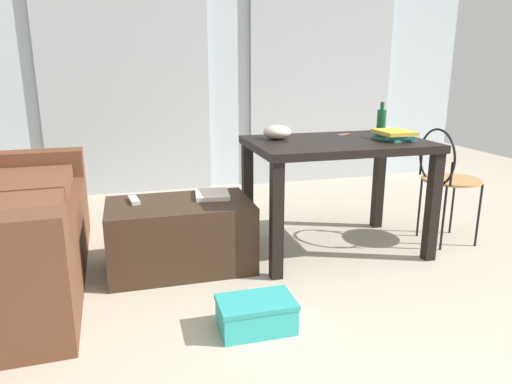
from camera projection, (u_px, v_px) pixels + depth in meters
name	position (u px, v px, depth m)	size (l,w,h in m)	color
ground_plane	(297.00, 256.00, 3.13)	(8.15, 8.15, 0.00)	#B2A893
wall_back	(228.00, 65.00, 4.76)	(5.28, 0.10, 2.50)	silver
curtains	(230.00, 82.00, 4.72)	(3.61, 0.03, 2.16)	#B2B7BC
coffee_table	(180.00, 235.00, 2.92)	(0.88, 0.53, 0.43)	#382619
craft_table	(337.00, 157.00, 3.10)	(1.15, 0.78, 0.76)	black
wire_chair	(444.00, 172.00, 3.26)	(0.40, 0.40, 0.83)	#B7844C
bottle_near	(381.00, 120.00, 3.48)	(0.07, 0.07, 0.22)	#195B2D
bowl	(277.00, 132.00, 3.11)	(0.19, 0.19, 0.09)	beige
book_stack	(394.00, 135.00, 3.09)	(0.23, 0.29, 0.06)	#2D7F56
scissors	(346.00, 134.00, 3.34)	(0.11, 0.07, 0.00)	#9EA0A5
tv_remote_primary	(134.00, 200.00, 2.87)	(0.05, 0.17, 0.02)	#B7B7B2
magazine	(212.00, 195.00, 2.98)	(0.21, 0.24, 0.03)	silver
shoebox	(256.00, 314.00, 2.25)	(0.37, 0.23, 0.15)	#33B2AD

